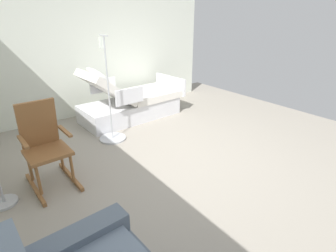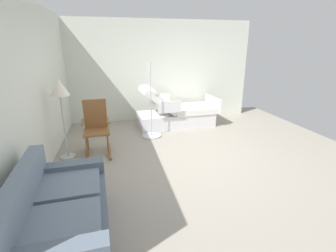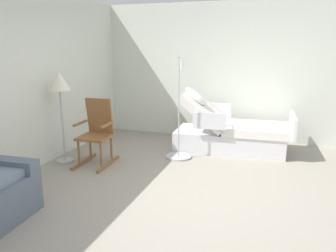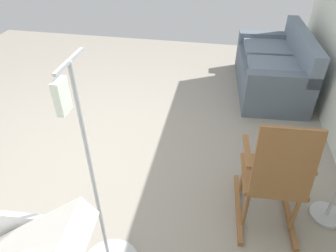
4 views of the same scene
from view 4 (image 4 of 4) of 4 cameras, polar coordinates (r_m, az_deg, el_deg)
ground_plane at (r=3.52m, az=-11.51°, el=-4.51°), size 6.86×6.86×0.00m
couch at (r=4.70m, az=18.81°, el=9.74°), size 1.65×0.95×0.85m
rocking_chair at (r=2.58m, az=19.11°, el=-8.98°), size 0.78×0.52×1.05m
iv_pole at (r=2.40m, az=-11.27°, el=-21.35°), size 0.44×0.44×1.69m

